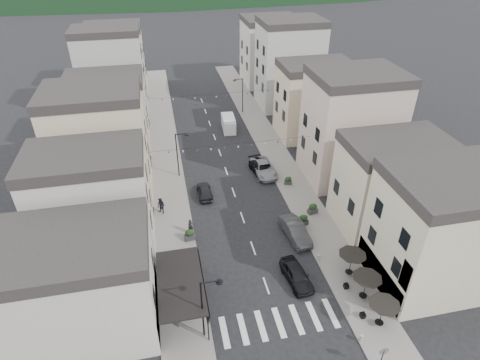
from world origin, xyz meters
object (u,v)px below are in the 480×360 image
object	(u,v)px
pedestrian_b	(161,206)
parked_car_c	(264,168)
parked_car_a	(297,275)
parked_car_e	(205,191)
pedestrian_a	(191,227)
parked_car_b	(295,231)
parked_car_d	(261,169)
delivery_van	(228,123)

from	to	relation	value
pedestrian_b	parked_car_c	bearing A→B (deg)	67.87
pedestrian_b	parked_car_a	bearing A→B (deg)	-3.83
parked_car_e	pedestrian_a	bearing A→B (deg)	69.98
parked_car_b	parked_car_d	size ratio (longest dim) A/B	1.00
parked_car_e	parked_car_c	bearing A→B (deg)	-157.40
pedestrian_a	pedestrian_b	bearing A→B (deg)	107.36
pedestrian_b	parked_car_d	bearing A→B (deg)	68.72
parked_car_e	delivery_van	world-z (taller)	delivery_van
parked_car_e	delivery_van	xyz separation A→B (m)	(6.04, 17.16, 0.42)
parked_car_d	pedestrian_a	xyz separation A→B (m)	(-10.06, -10.07, 0.24)
parked_car_d	delivery_van	distance (m)	13.75
parked_car_b	pedestrian_a	distance (m)	10.74
parked_car_b	parked_car_d	xyz separation A→B (m)	(-0.34, 12.75, -0.10)
parked_car_c	parked_car_d	world-z (taller)	parked_car_c
parked_car_d	delivery_van	world-z (taller)	delivery_van
parked_car_e	pedestrian_b	size ratio (longest dim) A/B	2.04
parked_car_a	pedestrian_a	size ratio (longest dim) A/B	2.66
parked_car_c	parked_car_e	world-z (taller)	parked_car_c
parked_car_d	delivery_van	bearing A→B (deg)	89.47
parked_car_d	parked_car_c	bearing A→B (deg)	-20.47
parked_car_a	pedestrian_a	xyz separation A→B (m)	(-8.60, 8.44, 0.20)
parked_car_e	pedestrian_a	world-z (taller)	pedestrian_a
pedestrian_a	pedestrian_b	xyz separation A→B (m)	(-2.82, 4.08, 0.12)
parked_car_b	parked_car_d	distance (m)	12.76
pedestrian_a	parked_car_a	bearing A→B (deg)	-61.79
parked_car_b	pedestrian_b	world-z (taller)	pedestrian_b
parked_car_b	pedestrian_b	distance (m)	14.85
parked_car_c	pedestrian_b	xyz separation A→B (m)	(-13.22, -5.91, 0.32)
parked_car_c	parked_car_e	distance (m)	8.77
parked_car_d	parked_car_e	world-z (taller)	parked_car_d
pedestrian_a	pedestrian_b	distance (m)	4.96
parked_car_b	parked_car_a	bearing A→B (deg)	-114.08
parked_car_e	delivery_van	size ratio (longest dim) A/B	0.83
parked_car_a	delivery_van	size ratio (longest dim) A/B	0.95
parked_car_a	pedestrian_b	distance (m)	16.95
parked_car_d	pedestrian_b	world-z (taller)	pedestrian_b
parked_car_b	pedestrian_b	size ratio (longest dim) A/B	2.57
pedestrian_a	parked_car_e	bearing A→B (deg)	53.09
parked_car_a	parked_car_c	distance (m)	18.52
parked_car_b	parked_car_c	distance (m)	12.67
parked_car_b	delivery_van	xyz separation A→B (m)	(-2.02, 26.40, 0.27)
parked_car_e	pedestrian_a	size ratio (longest dim) A/B	2.34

